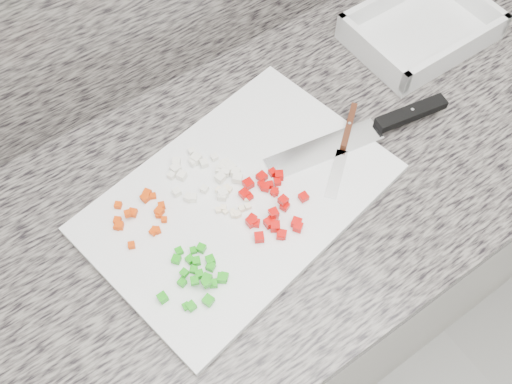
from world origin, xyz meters
The scene contains 11 objects.
cabinet centered at (0.00, 1.44, 0.43)m, with size 3.92×0.62×0.86m, color silver.
countertop centered at (0.00, 1.44, 0.88)m, with size 3.96×0.64×0.04m, color #68635C.
cutting_board centered at (-0.09, 1.43, 0.91)m, with size 0.49×0.33×0.02m, color silver.
carrot_pile centered at (-0.24, 1.49, 0.92)m, with size 0.09×0.09×0.02m.
onion_pile centered at (-0.11, 1.49, 0.92)m, with size 0.12×0.12×0.01m.
green_pepper_pile centered at (-0.22, 1.35, 0.92)m, with size 0.11×0.11×0.02m.
red_pepper_pile centered at (-0.06, 1.38, 0.92)m, with size 0.12×0.13×0.02m.
garlic_pile centered at (-0.11, 1.43, 0.92)m, with size 0.06×0.07×0.01m.
chef_knife centered at (0.20, 1.40, 0.92)m, with size 0.35×0.10×0.02m.
paring_knife centered at (0.13, 1.42, 0.92)m, with size 0.16×0.14×0.02m.
tray centered at (0.43, 1.54, 0.92)m, with size 0.28×0.20×0.06m.
Camera 1 is at (-0.34, 1.02, 1.73)m, focal length 40.00 mm.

